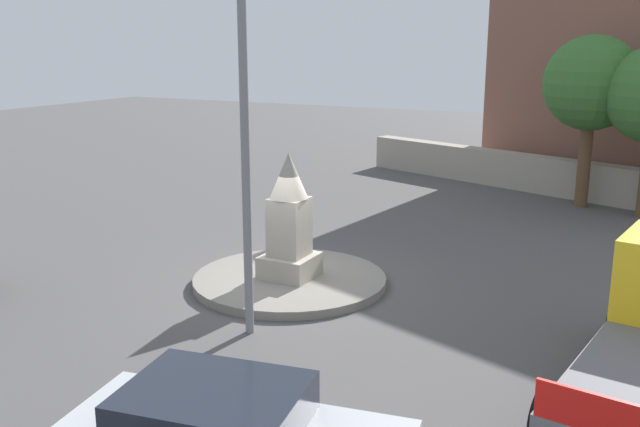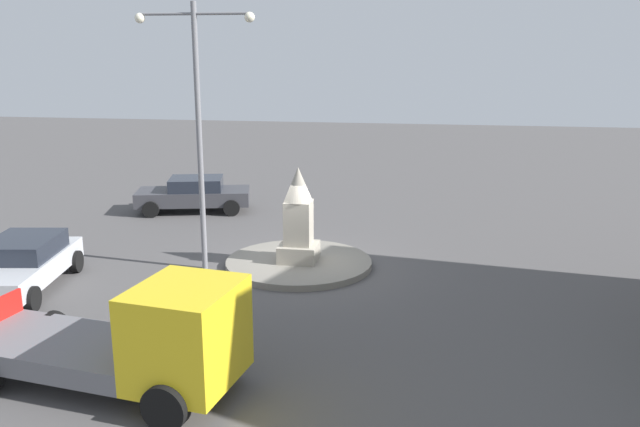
% 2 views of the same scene
% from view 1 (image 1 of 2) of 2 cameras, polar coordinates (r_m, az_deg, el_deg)
% --- Properties ---
extents(ground_plane, '(80.00, 80.00, 0.00)m').
position_cam_1_polar(ground_plane, '(16.11, -2.45, -5.71)').
color(ground_plane, '#4F4C4C').
extents(traffic_island, '(4.36, 4.36, 0.19)m').
position_cam_1_polar(traffic_island, '(16.08, -2.45, -5.40)').
color(traffic_island, gray).
rests_on(traffic_island, ground).
extents(monument, '(1.12, 1.12, 2.82)m').
position_cam_1_polar(monument, '(15.68, -2.50, -0.64)').
color(monument, '#9E9687').
rests_on(monument, traffic_island).
extents(streetlamp, '(3.38, 0.28, 7.57)m').
position_cam_1_polar(streetlamp, '(12.55, -6.19, 10.26)').
color(streetlamp, slate).
rests_on(streetlamp, ground).
extents(stone_boundary_wall, '(6.54, 16.96, 1.31)m').
position_cam_1_polar(stone_boundary_wall, '(26.18, 19.71, 2.63)').
color(stone_boundary_wall, '#9E9687').
rests_on(stone_boundary_wall, ground).
extents(tree_mid_cluster, '(3.05, 3.05, 5.57)m').
position_cam_1_polar(tree_mid_cluster, '(24.51, 21.06, 9.71)').
color(tree_mid_cluster, brown).
rests_on(tree_mid_cluster, ground).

